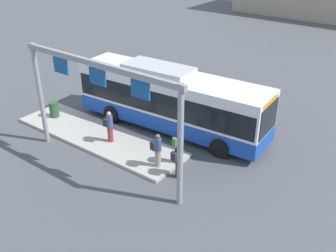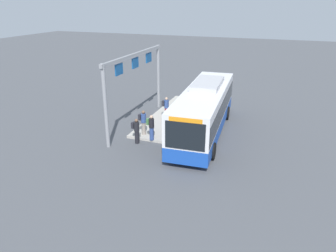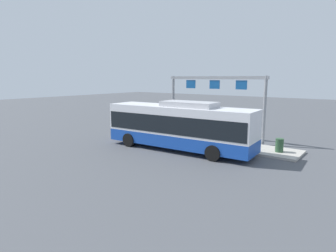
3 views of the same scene
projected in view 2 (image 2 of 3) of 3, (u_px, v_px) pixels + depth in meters
ground_plane at (203, 133)px, 21.60m from camera, size 120.00×120.00×0.00m
platform_curb at (172, 115)px, 24.68m from camera, size 10.00×2.80×0.16m
bus_main at (204, 108)px, 20.93m from camera, size 10.95×3.19×3.46m
person_boarding at (136, 130)px, 19.76m from camera, size 0.42×0.58×1.67m
person_waiting_near at (143, 122)px, 20.70m from camera, size 0.40×0.57×1.67m
person_waiting_mid at (151, 127)px, 19.88m from camera, size 0.49×0.60×1.67m
person_waiting_far at (166, 107)px, 23.50m from camera, size 0.38×0.55×1.67m
platform_sign_gantry at (136, 74)px, 21.87m from camera, size 8.81×0.24×5.20m
trash_bin at (186, 97)px, 27.61m from camera, size 0.52×0.52×0.90m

